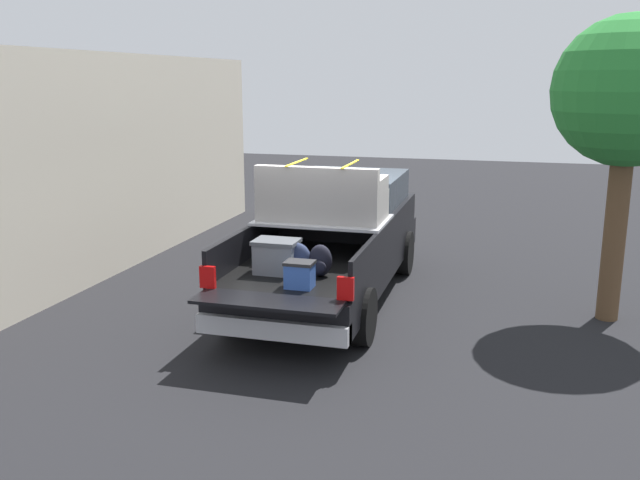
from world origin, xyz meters
TOP-DOWN VIEW (x-y plane):
  - ground_plane at (0.00, 0.00)m, footprint 40.00×40.00m
  - pickup_truck at (0.35, 0.00)m, footprint 6.05×2.06m
  - building_facade at (0.90, 4.23)m, footprint 11.21×0.36m
  - tree_background at (0.21, -4.14)m, footprint 2.07×2.07m

SIDE VIEW (x-z plane):
  - ground_plane at x=0.00m, z-range 0.00..0.00m
  - pickup_truck at x=0.35m, z-range -0.17..2.06m
  - building_facade at x=0.90m, z-range 0.00..3.87m
  - tree_background at x=0.21m, z-range 1.06..5.36m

